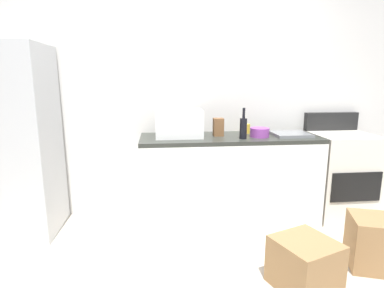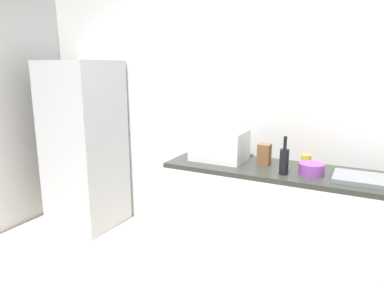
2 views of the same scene
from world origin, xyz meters
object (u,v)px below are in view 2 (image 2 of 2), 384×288
(microwave, at_px, (219,145))
(knife_block, at_px, (264,155))
(coffee_mug, at_px, (306,161))
(mixing_bowl, at_px, (311,169))
(refrigerator, at_px, (85,145))
(wine_bottle, at_px, (284,161))

(microwave, distance_m, knife_block, 0.41)
(coffee_mug, distance_m, mixing_bowl, 0.23)
(refrigerator, distance_m, wine_bottle, 2.15)
(wine_bottle, height_order, coffee_mug, wine_bottle)
(microwave, bearing_deg, knife_block, 1.95)
(coffee_mug, relative_size, knife_block, 0.56)
(knife_block, bearing_deg, microwave, -178.05)
(wine_bottle, bearing_deg, refrigerator, 177.31)
(microwave, height_order, knife_block, microwave)
(wine_bottle, distance_m, knife_block, 0.28)
(wine_bottle, xyz_separation_m, knife_block, (-0.21, 0.19, -0.02))
(microwave, bearing_deg, coffee_mug, 10.16)
(knife_block, relative_size, mixing_bowl, 0.95)
(wine_bottle, relative_size, knife_block, 1.67)
(refrigerator, relative_size, mixing_bowl, 9.35)
(knife_block, xyz_separation_m, mixing_bowl, (0.40, -0.11, -0.04))
(refrigerator, distance_m, knife_block, 1.94)
(wine_bottle, xyz_separation_m, coffee_mug, (0.12, 0.31, -0.06))
(knife_block, bearing_deg, coffee_mug, 19.79)
(wine_bottle, relative_size, mixing_bowl, 1.58)
(wine_bottle, bearing_deg, knife_block, 137.55)
(wine_bottle, bearing_deg, microwave, 163.89)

